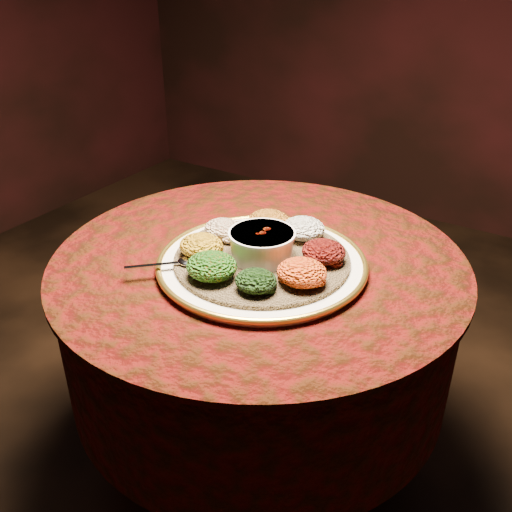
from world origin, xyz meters
The scene contains 13 objects.
table centered at (0.00, 0.00, 0.55)m, with size 0.96×0.96×0.73m.
platter centered at (0.03, -0.04, 0.75)m, with size 0.47×0.47×0.02m.
injera centered at (0.03, -0.04, 0.76)m, with size 0.39×0.39×0.01m, color olive.
stew_bowl centered at (0.03, -0.04, 0.80)m, with size 0.15×0.15×0.06m.
spoon centered at (-0.10, -0.16, 0.77)m, with size 0.12×0.11×0.01m.
portion_ayib centered at (0.07, 0.09, 0.79)m, with size 0.10×0.10×0.05m, color silver.
portion_kitfo centered at (0.16, 0.02, 0.79)m, with size 0.10×0.09×0.05m, color black.
portion_tikil centered at (0.16, -0.09, 0.79)m, with size 0.10×0.10×0.05m, color #B17D0E.
portion_gomen centered at (0.09, -0.16, 0.78)m, with size 0.09×0.08×0.04m, color black.
portion_mixveg centered at (-0.01, -0.17, 0.79)m, with size 0.11×0.10×0.05m, color #8E2D09.
portion_kik centered at (-0.09, -0.10, 0.79)m, with size 0.10×0.09×0.05m, color #BB8710.
portion_timatim centered at (-0.10, 0.00, 0.78)m, with size 0.09×0.08×0.04m, color maroon.
portion_shiro centered at (-0.02, 0.08, 0.79)m, with size 0.10×0.10×0.05m, color #A05613.
Camera 1 is at (0.61, -0.98, 1.38)m, focal length 40.00 mm.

